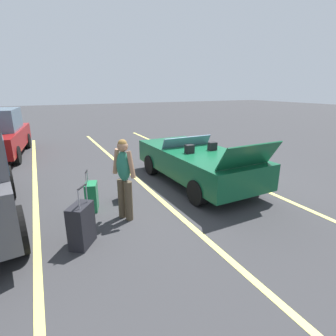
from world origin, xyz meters
The scene contains 9 objects.
ground_plane centered at (0.00, 0.00, 0.00)m, with size 80.00×80.00×0.00m, color #333335.
lot_line_near centered at (0.00, -1.28, 0.00)m, with size 18.00×0.12×0.01m, color #EAE066.
lot_line_mid centered at (0.00, 1.42, 0.00)m, with size 18.00×0.12×0.01m, color #EAE066.
lot_line_far centered at (0.00, 4.12, 0.00)m, with size 18.00×0.12×0.01m, color #EAE066.
convertible_car centered at (0.20, 0.01, 0.59)m, with size 4.26×1.92×1.50m.
suitcase_large_black centered at (-1.79, 3.40, 0.37)m, with size 0.55×0.51×1.08m.
suitcase_medium_bright centered at (-0.48, 2.98, 0.31)m, with size 0.45×0.35×0.90m.
suitcase_small_carryon centered at (-0.27, 2.19, 0.25)m, with size 0.37×0.25×0.79m.
traveler_person centered at (-1.19, 2.44, 0.93)m, with size 0.57×0.36×1.65m.
Camera 1 is at (-5.95, 3.84, 2.58)m, focal length 28.03 mm.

